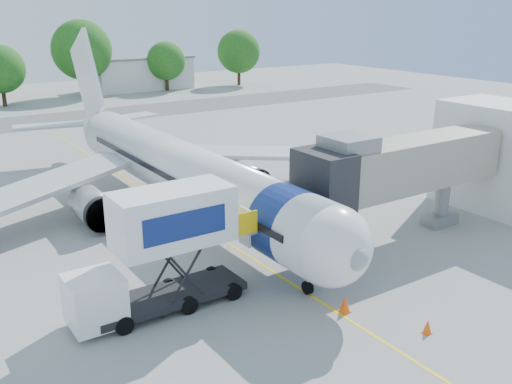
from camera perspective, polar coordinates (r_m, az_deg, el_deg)
ground at (r=34.66m, az=-4.72°, el=-3.94°), size 160.00×160.00×0.00m
guidance_line at (r=34.66m, az=-4.72°, el=-3.93°), size 0.15×70.00×0.01m
taxiway_strip at (r=73.05m, az=-21.15°, el=6.57°), size 120.00×10.00×0.01m
aircraft at (r=37.20m, az=-7.94°, el=2.28°), size 34.17×37.73×11.35m
jet_bridge at (r=32.75m, az=13.59°, el=2.32°), size 13.90×3.20×6.60m
terminal_stub at (r=41.12m, az=23.58°, el=3.24°), size 5.00×8.00×7.00m
catering_hiloader at (r=25.24m, az=-9.54°, el=-5.94°), size 8.50×2.44×5.50m
safety_cone_a at (r=25.99m, az=8.88°, el=-11.03°), size 0.50×0.50×0.79m
safety_cone_b at (r=25.25m, az=16.78°, el=-12.80°), size 0.38×0.38×0.60m
outbuilding_right at (r=98.23m, az=-11.39°, el=11.60°), size 16.40×7.40×5.30m
tree_d at (r=85.90m, az=-24.21°, el=11.15°), size 6.51×6.51×8.30m
tree_e at (r=91.85m, az=-17.03°, el=13.43°), size 8.91×8.91×11.36m
tree_f at (r=95.50m, az=-8.99°, el=12.82°), size 6.15×6.15×7.84m
tree_g at (r=101.50m, az=-1.74°, el=13.86°), size 7.39×7.39×9.42m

